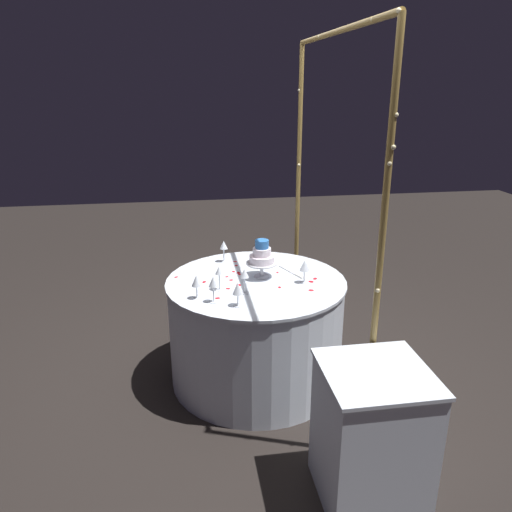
{
  "coord_description": "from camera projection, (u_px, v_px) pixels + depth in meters",
  "views": [
    {
      "loc": [
        3.14,
        -0.49,
        2.07
      ],
      "look_at": [
        0.0,
        0.0,
        0.96
      ],
      "focal_mm": 34.59,
      "sensor_mm": 36.0,
      "label": 1
    }
  ],
  "objects": [
    {
      "name": "tiered_cake",
      "position": [
        262.0,
        256.0,
        3.44
      ],
      "size": [
        0.22,
        0.22,
        0.27
      ],
      "color": "silver",
      "rests_on": "main_table"
    },
    {
      "name": "cake_knife",
      "position": [
        293.0,
        272.0,
        3.56
      ],
      "size": [
        0.28,
        0.13,
        0.01
      ],
      "color": "silver",
      "rests_on": "main_table"
    },
    {
      "name": "rose_petal_1",
      "position": [
        240.0,
        274.0,
        3.53
      ],
      "size": [
        0.03,
        0.02,
        0.0
      ],
      "primitive_type": "ellipsoid",
      "rotation": [
        0.0,
        0.0,
        3.46
      ],
      "color": "red",
      "rests_on": "main_table"
    },
    {
      "name": "rose_petal_17",
      "position": [
        315.0,
        279.0,
        3.45
      ],
      "size": [
        0.04,
        0.04,
        0.0
      ],
      "primitive_type": "ellipsoid",
      "rotation": [
        0.0,
        0.0,
        2.6
      ],
      "color": "red",
      "rests_on": "main_table"
    },
    {
      "name": "rose_petal_5",
      "position": [
        239.0,
        285.0,
        3.34
      ],
      "size": [
        0.02,
        0.03,
        0.0
      ],
      "primitive_type": "ellipsoid",
      "rotation": [
        0.0,
        0.0,
        4.95
      ],
      "color": "red",
      "rests_on": "main_table"
    },
    {
      "name": "ground_plane",
      "position": [
        256.0,
        376.0,
        3.69
      ],
      "size": [
        12.0,
        12.0,
        0.0
      ],
      "primitive_type": "plane",
      "color": "black"
    },
    {
      "name": "rose_petal_16",
      "position": [
        231.0,
        280.0,
        3.43
      ],
      "size": [
        0.02,
        0.03,
        0.0
      ],
      "primitive_type": "ellipsoid",
      "rotation": [
        0.0,
        0.0,
        4.73
      ],
      "color": "red",
      "rests_on": "main_table"
    },
    {
      "name": "rose_petal_4",
      "position": [
        204.0,
        282.0,
        3.4
      ],
      "size": [
        0.04,
        0.04,
        0.0
      ],
      "primitive_type": "ellipsoid",
      "rotation": [
        0.0,
        0.0,
        5.85
      ],
      "color": "red",
      "rests_on": "main_table"
    },
    {
      "name": "wine_glass_2",
      "position": [
        219.0,
        272.0,
        3.23
      ],
      "size": [
        0.06,
        0.06,
        0.17
      ],
      "color": "silver",
      "rests_on": "main_table"
    },
    {
      "name": "rose_petal_7",
      "position": [
        236.0,
        266.0,
        3.7
      ],
      "size": [
        0.03,
        0.04,
        0.0
      ],
      "primitive_type": "ellipsoid",
      "rotation": [
        0.0,
        0.0,
        5.41
      ],
      "color": "red",
      "rests_on": "main_table"
    },
    {
      "name": "rose_petal_8",
      "position": [
        235.0,
        262.0,
        3.79
      ],
      "size": [
        0.03,
        0.03,
        0.0
      ],
      "primitive_type": "ellipsoid",
      "rotation": [
        0.0,
        0.0,
        1.22
      ],
      "color": "red",
      "rests_on": "main_table"
    },
    {
      "name": "rose_petal_20",
      "position": [
        277.0,
        272.0,
        3.57
      ],
      "size": [
        0.03,
        0.02,
        0.0
      ],
      "primitive_type": "ellipsoid",
      "rotation": [
        0.0,
        0.0,
        3.06
      ],
      "color": "red",
      "rests_on": "main_table"
    },
    {
      "name": "wine_glass_6",
      "position": [
        196.0,
        282.0,
        3.1
      ],
      "size": [
        0.06,
        0.06,
        0.16
      ],
      "color": "silver",
      "rests_on": "main_table"
    },
    {
      "name": "rose_petal_18",
      "position": [
        280.0,
        287.0,
        3.31
      ],
      "size": [
        0.03,
        0.02,
        0.0
      ],
      "primitive_type": "ellipsoid",
      "rotation": [
        0.0,
        0.0,
        6.22
      ],
      "color": "red",
      "rests_on": "main_table"
    },
    {
      "name": "wine_glass_3",
      "position": [
        305.0,
        266.0,
        3.35
      ],
      "size": [
        0.07,
        0.07,
        0.16
      ],
      "color": "silver",
      "rests_on": "main_table"
    },
    {
      "name": "rose_petal_15",
      "position": [
        311.0,
        290.0,
        3.26
      ],
      "size": [
        0.04,
        0.04,
        0.0
      ],
      "primitive_type": "ellipsoid",
      "rotation": [
        0.0,
        0.0,
        4.43
      ],
      "color": "red",
      "rests_on": "main_table"
    },
    {
      "name": "side_table",
      "position": [
        371.0,
        435.0,
        2.51
      ],
      "size": [
        0.52,
        0.52,
        0.76
      ],
      "color": "silver",
      "rests_on": "ground"
    },
    {
      "name": "rose_petal_14",
      "position": [
        238.0,
        285.0,
        3.35
      ],
      "size": [
        0.04,
        0.04,
        0.0
      ],
      "primitive_type": "ellipsoid",
      "rotation": [
        0.0,
        0.0,
        5.25
      ],
      "color": "red",
      "rests_on": "main_table"
    },
    {
      "name": "rose_petal_0",
      "position": [
        311.0,
        282.0,
        3.4
      ],
      "size": [
        0.05,
        0.05,
        0.0
      ],
      "primitive_type": "ellipsoid",
      "rotation": [
        0.0,
        0.0,
        0.62
      ],
      "color": "red",
      "rests_on": "main_table"
    },
    {
      "name": "rose_petal_13",
      "position": [
        257.0,
        254.0,
        3.96
      ],
      "size": [
        0.03,
        0.03,
        0.0
      ],
      "primitive_type": "ellipsoid",
      "rotation": [
        0.0,
        0.0,
        2.37
      ],
      "color": "red",
      "rests_on": "main_table"
    },
    {
      "name": "wine_glass_1",
      "position": [
        224.0,
        246.0,
        3.75
      ],
      "size": [
        0.06,
        0.06,
        0.17
      ],
      "color": "silver",
      "rests_on": "main_table"
    },
    {
      "name": "rose_petal_19",
      "position": [
        238.0,
        273.0,
        3.56
      ],
      "size": [
        0.04,
        0.03,
        0.0
      ],
      "primitive_type": "ellipsoid",
      "rotation": [
        0.0,
        0.0,
        2.96
      ],
      "color": "red",
      "rests_on": "main_table"
    },
    {
      "name": "rose_petal_6",
      "position": [
        234.0,
        272.0,
        3.58
      ],
      "size": [
        0.03,
        0.03,
        0.0
      ],
      "primitive_type": "ellipsoid",
      "rotation": [
        0.0,
        0.0,
        3.5
      ],
      "color": "red",
      "rests_on": "main_table"
    },
    {
      "name": "rose_petal_11",
      "position": [
        236.0,
        291.0,
        3.25
      ],
      "size": [
        0.04,
        0.04,
        0.0
      ],
      "primitive_type": "ellipsoid",
      "rotation": [
        0.0,
        0.0,
        3.54
      ],
      "color": "red",
      "rests_on": "main_table"
    },
    {
      "name": "rose_petal_10",
      "position": [
        176.0,
        277.0,
        3.48
      ],
      "size": [
        0.03,
        0.03,
        0.0
      ],
      "primitive_type": "ellipsoid",
      "rotation": [
        0.0,
        0.0,
        5.04
      ],
      "color": "red",
      "rests_on": "main_table"
    },
    {
      "name": "rose_petal_9",
      "position": [
        217.0,
        298.0,
        3.14
      ],
      "size": [
        0.03,
        0.03,
        0.0
      ],
      "primitive_type": "ellipsoid",
      "rotation": [
        0.0,
        0.0,
        1.51
      ],
      "color": "red",
      "rests_on": "main_table"
    },
    {
      "name": "rose_petal_12",
      "position": [
        271.0,
        267.0,
        3.68
      ],
      "size": [
        0.03,
        0.03,
        0.0
      ],
      "primitive_type": "ellipsoid",
      "rotation": [
        0.0,
        0.0,
        2.7
      ],
      "color": "red",
      "rests_on": "main_table"
    },
    {
      "name": "rose_petal_2",
      "position": [
        227.0,
        277.0,
        3.49
      ],
      "size": [
        0.03,
        0.03,
        0.0
      ],
      "primitive_type": "ellipsoid",
      "rotation": [
        0.0,
        0.0,
        5.37
      ],
      "color": "red",
      "rests_on": "main_table"
    },
    {
      "name": "decorative_arch",
      "position": [
        331.0,
        173.0,
        3.26
      ],
      "size": [
        1.85,
        0.06,
        2.39
      ],
      "color": "olive",
      "rests_on": "ground"
    },
    {
      "name": "wine_glass_0",
      "position": [
        213.0,
        283.0,
        3.05
      ],
      "size": [
        0.06,
        0.06,
        0.17
      ],
      "color": "silver",
      "rests_on": "main_table"
    },
    {
      "name": "main_table",
      "position": [
        256.0,
        330.0,
        3.56
      ],
      "size": [
        1.26,
        1.26,
        0.78
      ],
      "color": "silver",
      "rests_on": "ground"
    },
    {
      "name": "wine_glass_4",
      "position": [
        238.0,
        289.0,
        3.0
      ],
      "size": [
        0.07,
        0.07,
        0.15
      ],
      "color": "silver",
      "rests_on": "main_table"
    },
    {
      "name": "wine_glass_5",
      "position": [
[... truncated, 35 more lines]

